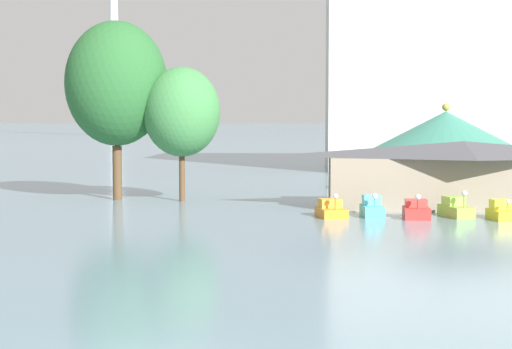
{
  "coord_description": "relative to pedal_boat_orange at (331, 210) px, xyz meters",
  "views": [
    {
      "loc": [
        4.38,
        -21.25,
        6.58
      ],
      "look_at": [
        1.45,
        24.76,
        3.49
      ],
      "focal_mm": 59.59,
      "sensor_mm": 36.0,
      "label": 1
    }
  ],
  "objects": [
    {
      "name": "shoreline_tree_mid",
      "position": [
        -11.48,
        9.94,
        6.56
      ],
      "size": [
        6.06,
        6.06,
        10.57
      ],
      "color": "brown",
      "rests_on": "ground"
    },
    {
      "name": "pedal_boat_yellow",
      "position": [
        11.01,
        -0.69,
        0.03
      ],
      "size": [
        1.69,
        2.74,
        1.43
      ],
      "rotation": [
        0.0,
        0.0,
        -1.44
      ],
      "color": "yellow",
      "rests_on": "ground"
    },
    {
      "name": "boathouse",
      "position": [
        9.79,
        6.55,
        2.06
      ],
      "size": [
        21.07,
        7.78,
        4.87
      ],
      "color": "gray",
      "rests_on": "ground"
    },
    {
      "name": "pedal_boat_orange",
      "position": [
        0.0,
        0.0,
        0.0
      ],
      "size": [
        2.22,
        2.98,
        1.66
      ],
      "rotation": [
        0.0,
        0.0,
        -1.33
      ],
      "color": "orange",
      "rests_on": "ground"
    },
    {
      "name": "shoreline_tree_tall_left",
      "position": [
        -16.85,
        10.84,
        8.82
      ],
      "size": [
        8.14,
        8.14,
        14.29
      ],
      "color": "brown",
      "rests_on": "ground"
    },
    {
      "name": "pedal_boat_red",
      "position": [
        5.55,
        -0.53,
        0.04
      ],
      "size": [
        1.72,
        2.43,
        1.7
      ],
      "rotation": [
        0.0,
        0.0,
        -1.6
      ],
      "color": "red",
      "rests_on": "ground"
    },
    {
      "name": "green_roof_pavilion",
      "position": [
        10.54,
        19.58,
        3.65
      ],
      "size": [
        13.29,
        13.29,
        7.86
      ],
      "color": "brown",
      "rests_on": "ground"
    },
    {
      "name": "pedal_boat_lime",
      "position": [
        8.25,
        0.59,
        0.07
      ],
      "size": [
        2.12,
        3.2,
        1.86
      ],
      "rotation": [
        0.0,
        0.0,
        -1.27
      ],
      "color": "#8CCC3F",
      "rests_on": "ground"
    },
    {
      "name": "pedal_boat_cyan",
      "position": [
        2.74,
        0.5,
        0.09
      ],
      "size": [
        1.56,
        2.72,
        1.65
      ],
      "rotation": [
        0.0,
        0.0,
        -1.48
      ],
      "color": "#4CB7CC",
      "rests_on": "ground"
    },
    {
      "name": "background_building_block",
      "position": [
        19.11,
        55.15,
        13.56
      ],
      "size": [
        37.41,
        20.3,
        28.02
      ],
      "color": "beige",
      "rests_on": "ground"
    }
  ]
}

